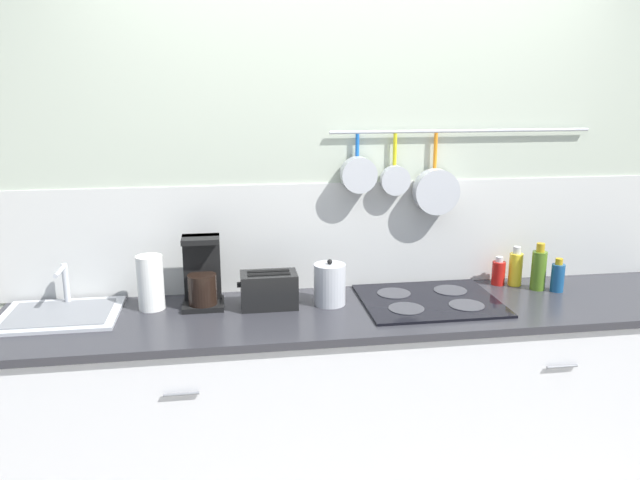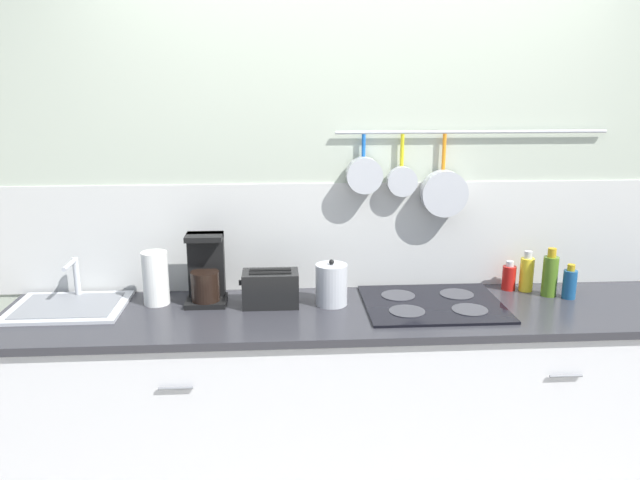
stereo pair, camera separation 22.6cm
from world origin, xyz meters
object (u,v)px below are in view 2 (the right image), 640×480
at_px(kettle, 331,284).
at_px(bottle_vinegar, 570,283).
at_px(coffee_maker, 206,275).
at_px(toaster, 271,289).
at_px(bottle_cooking_wine, 550,275).
at_px(paper_towel_roll, 156,278).
at_px(bottle_hot_sauce, 509,277).
at_px(bottle_dish_soap, 527,273).

relative_size(kettle, bottle_vinegar, 1.29).
height_order(coffee_maker, toaster, coffee_maker).
height_order(toaster, bottle_vinegar, bottle_vinegar).
bearing_deg(bottle_cooking_wine, bottle_vinegar, -27.48).
bearing_deg(bottle_cooking_wine, paper_towel_roll, 179.66).
distance_m(coffee_maker, bottle_hot_sauce, 1.47).
distance_m(bottle_hot_sauce, bottle_dish_soap, 0.09).
bearing_deg(paper_towel_roll, coffee_maker, 1.59).
distance_m(coffee_maker, bottle_vinegar, 1.71).
bearing_deg(bottle_cooking_wine, toaster, -177.98).
relative_size(paper_towel_roll, bottle_vinegar, 1.49).
bearing_deg(paper_towel_roll, bottle_dish_soap, 2.21).
height_order(coffee_maker, bottle_hot_sauce, coffee_maker).
distance_m(coffee_maker, toaster, 0.31).
bearing_deg(coffee_maker, kettle, -6.72).
height_order(kettle, bottle_dish_soap, kettle).
distance_m(coffee_maker, bottle_cooking_wine, 1.63).
distance_m(paper_towel_roll, coffee_maker, 0.23).
bearing_deg(toaster, paper_towel_roll, 173.73).
height_order(bottle_cooking_wine, bottle_vinegar, bottle_cooking_wine).
bearing_deg(bottle_vinegar, bottle_dish_soap, 143.19).
relative_size(paper_towel_roll, bottle_hot_sauce, 1.70).
distance_m(coffee_maker, bottle_dish_soap, 1.55).
bearing_deg(bottle_cooking_wine, bottle_dish_soap, 135.80).
bearing_deg(coffee_maker, bottle_cooking_wine, -0.61).
distance_m(bottle_hot_sauce, bottle_vinegar, 0.28).
bearing_deg(kettle, bottle_dish_soap, 7.62).
relative_size(coffee_maker, bottle_hot_sauce, 2.24).
xyz_separation_m(coffee_maker, kettle, (0.58, -0.07, -0.04)).
relative_size(bottle_hot_sauce, bottle_cooking_wine, 0.62).
bearing_deg(paper_towel_roll, bottle_cooking_wine, -0.34).
distance_m(bottle_dish_soap, bottle_cooking_wine, 0.11).
relative_size(paper_towel_roll, coffee_maker, 0.76).
xyz_separation_m(coffee_maker, bottle_cooking_wine, (1.63, -0.02, -0.03)).
bearing_deg(coffee_maker, toaster, -12.17).
bearing_deg(bottle_hot_sauce, paper_towel_roll, -176.96).
relative_size(paper_towel_roll, toaster, 0.91).
distance_m(paper_towel_roll, kettle, 0.81).
distance_m(kettle, bottle_cooking_wine, 1.05).
height_order(kettle, bottle_vinegar, kettle).
relative_size(bottle_cooking_wine, bottle_vinegar, 1.41).
bearing_deg(toaster, bottle_cooking_wine, 2.02).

